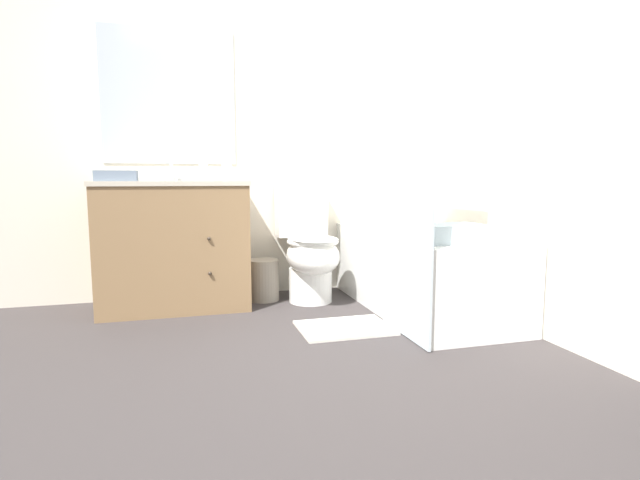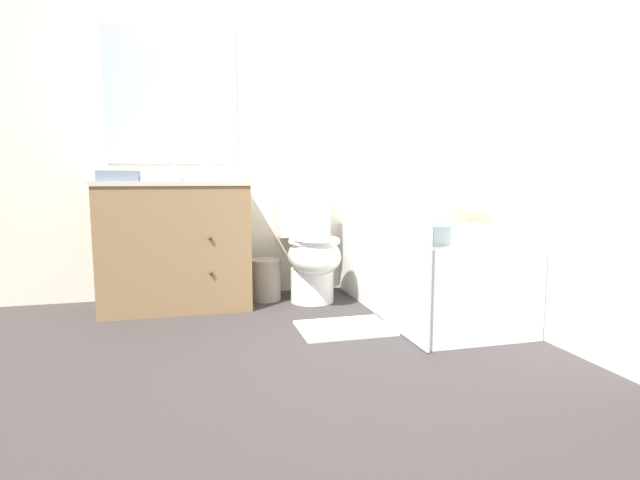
{
  "view_description": "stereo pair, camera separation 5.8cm",
  "coord_description": "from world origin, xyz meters",
  "px_view_note": "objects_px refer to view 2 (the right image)",
  "views": [
    {
      "loc": [
        -0.68,
        -2.0,
        0.87
      ],
      "look_at": [
        0.11,
        0.78,
        0.51
      ],
      "focal_mm": 28.0,
      "sensor_mm": 36.0,
      "label": 1
    },
    {
      "loc": [
        -0.63,
        -2.02,
        0.87
      ],
      "look_at": [
        0.11,
        0.78,
        0.51
      ],
      "focal_mm": 28.0,
      "sensor_mm": 36.0,
      "label": 2
    }
  ],
  "objects_px": {
    "sink_faucet": "(174,176)",
    "toilet": "(311,249)",
    "bathtub": "(422,270)",
    "soap_dispenser": "(229,169)",
    "wastebasket": "(265,280)",
    "bath_mat": "(344,328)",
    "tissue_box": "(206,173)",
    "hand_towel_folded": "(119,176)",
    "vanity_cabinet": "(176,243)",
    "bath_towel_folded": "(451,233)"
  },
  "relations": [
    {
      "from": "sink_faucet",
      "to": "toilet",
      "type": "xyz_separation_m",
      "value": [
        0.92,
        -0.25,
        -0.51
      ]
    },
    {
      "from": "bathtub",
      "to": "soap_dispenser",
      "type": "distance_m",
      "value": 1.49
    },
    {
      "from": "wastebasket",
      "to": "soap_dispenser",
      "type": "relative_size",
      "value": 1.67
    },
    {
      "from": "sink_faucet",
      "to": "soap_dispenser",
      "type": "bearing_deg",
      "value": -16.36
    },
    {
      "from": "sink_faucet",
      "to": "bath_mat",
      "type": "bearing_deg",
      "value": -45.74
    },
    {
      "from": "tissue_box",
      "to": "bath_mat",
      "type": "height_order",
      "value": "tissue_box"
    },
    {
      "from": "soap_dispenser",
      "to": "hand_towel_folded",
      "type": "height_order",
      "value": "soap_dispenser"
    },
    {
      "from": "tissue_box",
      "to": "vanity_cabinet",
      "type": "bearing_deg",
      "value": -158.76
    },
    {
      "from": "vanity_cabinet",
      "to": "bath_mat",
      "type": "bearing_deg",
      "value": -40.2
    },
    {
      "from": "bathtub",
      "to": "hand_towel_folded",
      "type": "height_order",
      "value": "hand_towel_folded"
    },
    {
      "from": "sink_faucet",
      "to": "bathtub",
      "type": "bearing_deg",
      "value": -22.87
    },
    {
      "from": "bath_towel_folded",
      "to": "bathtub",
      "type": "bearing_deg",
      "value": 80.29
    },
    {
      "from": "wastebasket",
      "to": "tissue_box",
      "type": "bearing_deg",
      "value": 171.35
    },
    {
      "from": "sink_faucet",
      "to": "toilet",
      "type": "distance_m",
      "value": 1.08
    },
    {
      "from": "toilet",
      "to": "soap_dispenser",
      "type": "bearing_deg",
      "value": 166.02
    },
    {
      "from": "bath_towel_folded",
      "to": "sink_faucet",
      "type": "bearing_deg",
      "value": 141.51
    },
    {
      "from": "toilet",
      "to": "bath_mat",
      "type": "relative_size",
      "value": 1.57
    },
    {
      "from": "vanity_cabinet",
      "to": "wastebasket",
      "type": "bearing_deg",
      "value": 2.07
    },
    {
      "from": "sink_faucet",
      "to": "bath_towel_folded",
      "type": "height_order",
      "value": "sink_faucet"
    },
    {
      "from": "toilet",
      "to": "vanity_cabinet",
      "type": "bearing_deg",
      "value": 175.36
    },
    {
      "from": "toilet",
      "to": "bath_towel_folded",
      "type": "relative_size",
      "value": 2.44
    },
    {
      "from": "sink_faucet",
      "to": "soap_dispenser",
      "type": "distance_m",
      "value": 0.39
    },
    {
      "from": "sink_faucet",
      "to": "tissue_box",
      "type": "xyz_separation_m",
      "value": [
        0.21,
        -0.09,
        0.02
      ]
    },
    {
      "from": "vanity_cabinet",
      "to": "tissue_box",
      "type": "distance_m",
      "value": 0.52
    },
    {
      "from": "vanity_cabinet",
      "to": "hand_towel_folded",
      "type": "height_order",
      "value": "hand_towel_folded"
    },
    {
      "from": "tissue_box",
      "to": "soap_dispenser",
      "type": "distance_m",
      "value": 0.16
    },
    {
      "from": "sink_faucet",
      "to": "bath_mat",
      "type": "height_order",
      "value": "sink_faucet"
    },
    {
      "from": "vanity_cabinet",
      "to": "soap_dispenser",
      "type": "distance_m",
      "value": 0.62
    },
    {
      "from": "soap_dispenser",
      "to": "bath_mat",
      "type": "height_order",
      "value": "soap_dispenser"
    },
    {
      "from": "vanity_cabinet",
      "to": "bath_towel_folded",
      "type": "relative_size",
      "value": 2.87
    },
    {
      "from": "bathtub",
      "to": "hand_towel_folded",
      "type": "xyz_separation_m",
      "value": [
        -1.9,
        0.35,
        0.62
      ]
    },
    {
      "from": "soap_dispenser",
      "to": "hand_towel_folded",
      "type": "relative_size",
      "value": 0.72
    },
    {
      "from": "soap_dispenser",
      "to": "sink_faucet",
      "type": "bearing_deg",
      "value": 163.64
    },
    {
      "from": "toilet",
      "to": "bath_towel_folded",
      "type": "bearing_deg",
      "value": -58.78
    },
    {
      "from": "toilet",
      "to": "soap_dispenser",
      "type": "distance_m",
      "value": 0.8
    },
    {
      "from": "soap_dispenser",
      "to": "bath_mat",
      "type": "distance_m",
      "value": 1.39
    },
    {
      "from": "toilet",
      "to": "bathtub",
      "type": "height_order",
      "value": "toilet"
    },
    {
      "from": "vanity_cabinet",
      "to": "toilet",
      "type": "distance_m",
      "value": 0.92
    },
    {
      "from": "vanity_cabinet",
      "to": "hand_towel_folded",
      "type": "xyz_separation_m",
      "value": [
        -0.32,
        -0.14,
        0.45
      ]
    },
    {
      "from": "sink_faucet",
      "to": "vanity_cabinet",
      "type": "bearing_deg",
      "value": -90.0
    },
    {
      "from": "sink_faucet",
      "to": "wastebasket",
      "type": "xyz_separation_m",
      "value": [
        0.61,
        -0.15,
        -0.74
      ]
    },
    {
      "from": "toilet",
      "to": "soap_dispenser",
      "type": "height_order",
      "value": "soap_dispenser"
    },
    {
      "from": "tissue_box",
      "to": "bath_towel_folded",
      "type": "bearing_deg",
      "value": -40.6
    },
    {
      "from": "toilet",
      "to": "wastebasket",
      "type": "height_order",
      "value": "toilet"
    },
    {
      "from": "toilet",
      "to": "bath_towel_folded",
      "type": "xyz_separation_m",
      "value": [
        0.57,
        -0.94,
        0.19
      ]
    },
    {
      "from": "bathtub",
      "to": "bath_mat",
      "type": "xyz_separation_m",
      "value": [
        -0.63,
        -0.3,
        -0.25
      ]
    },
    {
      "from": "soap_dispenser",
      "to": "bath_mat",
      "type": "xyz_separation_m",
      "value": [
        0.57,
        -0.86,
        -0.92
      ]
    },
    {
      "from": "sink_faucet",
      "to": "bath_mat",
      "type": "distance_m",
      "value": 1.61
    },
    {
      "from": "bathtub",
      "to": "tissue_box",
      "type": "xyz_separation_m",
      "value": [
        -1.37,
        0.58,
        0.64
      ]
    },
    {
      "from": "bathtub",
      "to": "wastebasket",
      "type": "bearing_deg",
      "value": 152.01
    }
  ]
}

